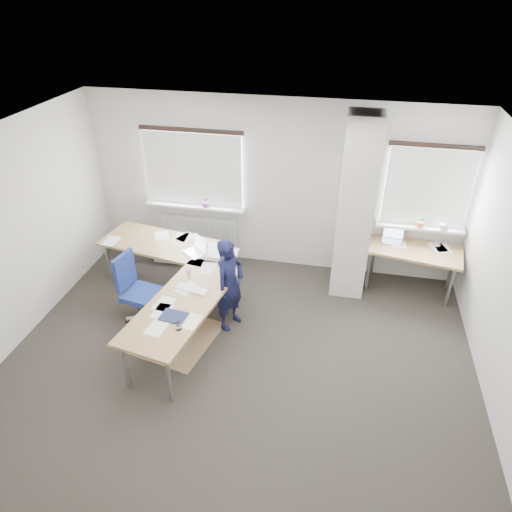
% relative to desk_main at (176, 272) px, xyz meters
% --- Properties ---
extents(ground, '(6.00, 6.00, 0.00)m').
position_rel_desk_main_xyz_m(ground, '(1.09, -0.86, -0.69)').
color(ground, '#282420').
rests_on(ground, ground).
extents(room_shell, '(6.04, 5.04, 2.82)m').
position_rel_desk_main_xyz_m(room_shell, '(1.27, -0.40, 1.05)').
color(room_shell, beige).
rests_on(room_shell, ground).
extents(floor_mat, '(1.46, 1.31, 0.01)m').
position_rel_desk_main_xyz_m(floor_mat, '(0.01, -0.54, -0.69)').
color(floor_mat, '#997853').
rests_on(floor_mat, ground).
extents(white_crate, '(0.57, 0.41, 0.33)m').
position_rel_desk_main_xyz_m(white_crate, '(-0.65, 1.39, -0.53)').
color(white_crate, white).
rests_on(white_crate, ground).
extents(desk_main, '(2.40, 2.98, 0.96)m').
position_rel_desk_main_xyz_m(desk_main, '(0.00, 0.00, 0.00)').
color(desk_main, olive).
rests_on(desk_main, ground).
extents(desk_side, '(1.50, 0.93, 1.22)m').
position_rel_desk_main_xyz_m(desk_side, '(3.34, 1.30, -0.01)').
color(desk_side, olive).
rests_on(desk_side, ground).
extents(task_chair, '(0.59, 0.58, 1.07)m').
position_rel_desk_main_xyz_m(task_chair, '(-0.45, -0.30, -0.40)').
color(task_chair, navy).
rests_on(task_chair, ground).
extents(person, '(0.50, 0.59, 1.37)m').
position_rel_desk_main_xyz_m(person, '(0.81, -0.13, -0.01)').
color(person, black).
rests_on(person, ground).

